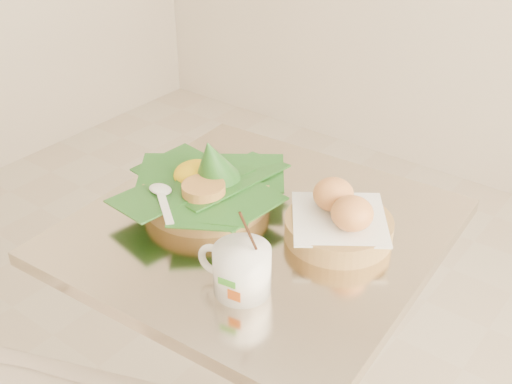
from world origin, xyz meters
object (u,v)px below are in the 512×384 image
Objects in this scene: rice_basket at (206,184)px; coffee_mug at (241,269)px; cafe_table at (258,306)px; bread_basket at (340,221)px.

coffee_mug is at bearing -37.15° from rice_basket.
cafe_table is 0.31m from bread_basket.
rice_basket is 1.93× the size of coffee_mug.
rice_basket is at bearing 142.85° from coffee_mug.
rice_basket is (-0.14, 0.00, 0.27)m from cafe_table.
coffee_mug reaches higher than cafe_table.
bread_basket is at bearing 77.37° from coffee_mug.
bread_basket is (0.30, 0.06, -0.01)m from rice_basket.
rice_basket is 0.30m from bread_basket.
cafe_table is 4.22× the size of coffee_mug.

